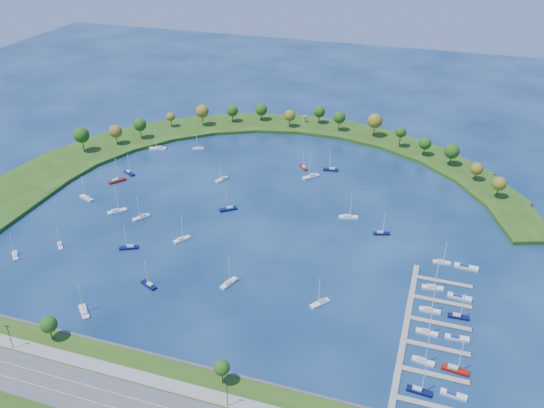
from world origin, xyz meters
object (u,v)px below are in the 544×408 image
(moored_boat_8, at_px, (229,283))
(moored_boat_2, at_px, (149,284))
(moored_boat_13, at_px, (331,169))
(moored_boat_20, at_px, (15,255))
(moored_boat_6, at_px, (129,247))
(moored_boat_15, at_px, (158,148))
(moored_boat_18, at_px, (311,176))
(moored_boat_21, at_px, (141,217))
(moored_boat_4, at_px, (228,209))
(docked_boat_2, at_px, (423,360))
(docked_boat_10, at_px, (442,262))
(moored_boat_5, at_px, (84,311))
(docked_boat_3, at_px, (455,369))
(docked_boat_4, at_px, (427,332))
(moored_boat_9, at_px, (117,211))
(docked_boat_0, at_px, (419,390))
(docked_boat_11, at_px, (466,267))
(moored_boat_19, at_px, (86,198))
(docked_boat_5, at_px, (457,338))
(docked_boat_9, at_px, (459,297))
(docked_boat_7, at_px, (458,316))
(docked_boat_6, at_px, (430,310))
(docked_boat_8, at_px, (433,287))
(moored_boat_16, at_px, (198,148))
(moored_boat_7, at_px, (348,217))
(moored_boat_10, at_px, (304,167))
(moored_boat_14, at_px, (129,172))
(dock_system, at_px, (426,333))
(docked_boat_1, at_px, (453,395))
(moored_boat_12, at_px, (117,180))
(harbor_tower, at_px, (305,119))
(moored_boat_0, at_px, (60,245))

(moored_boat_8, bearing_deg, moored_boat_2, 129.36)
(moored_boat_13, distance_m, moored_boat_20, 168.27)
(moored_boat_6, relative_size, moored_boat_15, 0.81)
(moored_boat_18, xyz_separation_m, moored_boat_21, (-67.30, -67.97, -0.07))
(moored_boat_6, height_order, moored_boat_18, moored_boat_18)
(moored_boat_2, xyz_separation_m, moored_boat_4, (7.65, 66.62, 0.04))
(docked_boat_2, distance_m, docked_boat_10, 61.41)
(moored_boat_5, distance_m, docked_boat_3, 135.38)
(moored_boat_4, height_order, docked_boat_4, moored_boat_4)
(moored_boat_9, bearing_deg, moored_boat_6, -94.93)
(docked_boat_0, bearing_deg, moored_boat_20, 177.04)
(moored_boat_6, height_order, docked_boat_11, moored_boat_6)
(moored_boat_15, height_order, moored_boat_18, moored_boat_15)
(moored_boat_19, distance_m, docked_boat_5, 191.50)
(moored_boat_9, bearing_deg, moored_boat_19, 117.59)
(moored_boat_4, distance_m, docked_boat_9, 117.43)
(moored_boat_4, relative_size, docked_boat_7, 1.13)
(moored_boat_18, xyz_separation_m, docked_boat_6, (71.33, -94.60, -0.09))
(docked_boat_6, bearing_deg, moored_boat_9, 168.82)
(docked_boat_6, bearing_deg, docked_boat_10, 85.13)
(moored_boat_20, bearing_deg, moored_boat_2, -135.73)
(docked_boat_6, relative_size, docked_boat_8, 0.94)
(moored_boat_16, distance_m, docked_boat_7, 192.25)
(moored_boat_7, relative_size, docked_boat_11, 1.36)
(docked_boat_6, bearing_deg, moored_boat_8, -174.76)
(docked_boat_2, bearing_deg, docked_boat_0, -82.41)
(moored_boat_9, xyz_separation_m, docked_boat_8, (152.85, -13.52, -0.04))
(moored_boat_7, relative_size, moored_boat_10, 1.21)
(moored_boat_7, distance_m, moored_boat_14, 126.55)
(docked_boat_3, bearing_deg, dock_system, 130.27)
(moored_boat_6, bearing_deg, docked_boat_1, 137.69)
(docked_boat_7, bearing_deg, moored_boat_18, 127.54)
(moored_boat_12, relative_size, docked_boat_11, 1.39)
(moored_boat_14, height_order, docked_boat_2, moored_boat_14)
(moored_boat_4, distance_m, moored_boat_5, 91.97)
(moored_boat_21, relative_size, docked_boat_3, 0.95)
(moored_boat_7, height_order, docked_boat_11, moored_boat_7)
(moored_boat_8, height_order, moored_boat_18, moored_boat_18)
(moored_boat_20, distance_m, docked_boat_7, 186.10)
(dock_system, height_order, moored_boat_18, moored_boat_18)
(harbor_tower, distance_m, docked_boat_9, 189.78)
(moored_boat_0, height_order, docked_boat_6, docked_boat_6)
(moored_boat_9, bearing_deg, docked_boat_6, -55.42)
(moored_boat_20, distance_m, docked_boat_10, 184.78)
(docked_boat_3, distance_m, docked_boat_11, 61.58)
(moored_boat_7, height_order, docked_boat_6, moored_boat_7)
(moored_boat_2, relative_size, moored_boat_6, 0.96)
(moored_boat_21, distance_m, docked_boat_9, 149.81)
(moored_boat_4, relative_size, docked_boat_5, 1.49)
(docked_boat_8, bearing_deg, docked_boat_5, -77.03)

